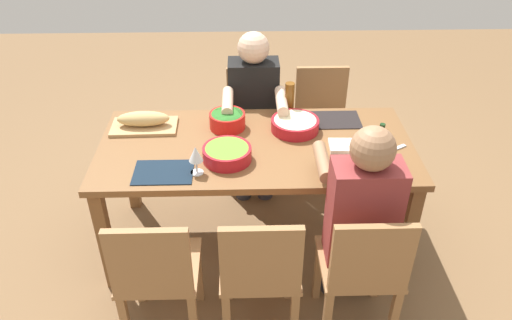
{
  "coord_description": "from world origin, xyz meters",
  "views": [
    {
      "loc": [
        0.07,
        2.47,
        2.3
      ],
      "look_at": [
        0.0,
        0.0,
        0.63
      ],
      "focal_mm": 34.95,
      "sensor_mm": 36.0,
      "label": 1
    }
  ],
  "objects_px": {
    "chair_far_center": "(260,271)",
    "cup_far_left": "(357,156)",
    "serving_bowl_greens": "(227,120)",
    "chair_far_left": "(363,269)",
    "wine_bottle": "(378,154)",
    "diner_far_left": "(361,211)",
    "serving_bowl_salad": "(227,153)",
    "chair_near_center": "(253,119)",
    "serving_bowl_pasta": "(295,124)",
    "wine_glass": "(196,155)",
    "diner_near_center": "(254,105)",
    "chair_far_right": "(156,273)",
    "cutting_board": "(144,127)",
    "napkin_stack": "(341,146)",
    "chair_near_left": "(321,119)",
    "bread_loaf": "(143,119)",
    "dining_table": "(256,156)",
    "beer_bottle": "(289,99)"
  },
  "relations": [
    {
      "from": "bread_loaf",
      "to": "napkin_stack",
      "type": "bearing_deg",
      "value": 167.62
    },
    {
      "from": "chair_near_left",
      "to": "chair_far_right",
      "type": "relative_size",
      "value": 1.0
    },
    {
      "from": "serving_bowl_salad",
      "to": "cutting_board",
      "type": "distance_m",
      "value": 0.64
    },
    {
      "from": "serving_bowl_pasta",
      "to": "cutting_board",
      "type": "bearing_deg",
      "value": -3.12
    },
    {
      "from": "serving_bowl_greens",
      "to": "chair_far_center",
      "type": "bearing_deg",
      "value": 100.13
    },
    {
      "from": "diner_near_center",
      "to": "serving_bowl_greens",
      "type": "relative_size",
      "value": 5.45
    },
    {
      "from": "diner_near_center",
      "to": "chair_far_left",
      "type": "xyz_separation_m",
      "value": [
        -0.51,
        1.32,
        -0.21
      ]
    },
    {
      "from": "chair_far_right",
      "to": "serving_bowl_salad",
      "type": "relative_size",
      "value": 3.11
    },
    {
      "from": "chair_near_center",
      "to": "chair_far_center",
      "type": "relative_size",
      "value": 1.0
    },
    {
      "from": "serving_bowl_greens",
      "to": "serving_bowl_pasta",
      "type": "bearing_deg",
      "value": 174.05
    },
    {
      "from": "chair_near_center",
      "to": "beer_bottle",
      "type": "height_order",
      "value": "beer_bottle"
    },
    {
      "from": "serving_bowl_greens",
      "to": "chair_far_left",
      "type": "bearing_deg",
      "value": 125.34
    },
    {
      "from": "wine_bottle",
      "to": "napkin_stack",
      "type": "xyz_separation_m",
      "value": [
        0.15,
        -0.23,
        -0.1
      ]
    },
    {
      "from": "serving_bowl_pasta",
      "to": "cutting_board",
      "type": "distance_m",
      "value": 0.93
    },
    {
      "from": "diner_near_center",
      "to": "chair_far_left",
      "type": "bearing_deg",
      "value": 110.93
    },
    {
      "from": "chair_far_left",
      "to": "wine_glass",
      "type": "distance_m",
      "value": 1.03
    },
    {
      "from": "serving_bowl_greens",
      "to": "wine_glass",
      "type": "relative_size",
      "value": 1.33
    },
    {
      "from": "diner_near_center",
      "to": "serving_bowl_salad",
      "type": "distance_m",
      "value": 0.75
    },
    {
      "from": "diner_far_left",
      "to": "beer_bottle",
      "type": "relative_size",
      "value": 5.45
    },
    {
      "from": "diner_far_left",
      "to": "serving_bowl_salad",
      "type": "xyz_separation_m",
      "value": [
        0.67,
        -0.41,
        0.09
      ]
    },
    {
      "from": "chair_near_center",
      "to": "chair_far_left",
      "type": "distance_m",
      "value": 1.59
    },
    {
      "from": "serving_bowl_salad",
      "to": "cutting_board",
      "type": "xyz_separation_m",
      "value": [
        0.52,
        -0.37,
        -0.03
      ]
    },
    {
      "from": "dining_table",
      "to": "chair_far_center",
      "type": "distance_m",
      "value": 0.77
    },
    {
      "from": "dining_table",
      "to": "chair_far_left",
      "type": "bearing_deg",
      "value": 123.9
    },
    {
      "from": "chair_far_center",
      "to": "wine_bottle",
      "type": "height_order",
      "value": "wine_bottle"
    },
    {
      "from": "serving_bowl_salad",
      "to": "cup_far_left",
      "type": "relative_size",
      "value": 3.41
    },
    {
      "from": "chair_far_right",
      "to": "cutting_board",
      "type": "relative_size",
      "value": 2.12
    },
    {
      "from": "serving_bowl_salad",
      "to": "chair_far_right",
      "type": "bearing_deg",
      "value": 60.26
    },
    {
      "from": "chair_far_left",
      "to": "wine_bottle",
      "type": "bearing_deg",
      "value": -105.78
    },
    {
      "from": "beer_bottle",
      "to": "cutting_board",
      "type": "bearing_deg",
      "value": 9.29
    },
    {
      "from": "chair_far_right",
      "to": "dining_table",
      "type": "bearing_deg",
      "value": -123.9
    },
    {
      "from": "chair_near_center",
      "to": "wine_bottle",
      "type": "relative_size",
      "value": 2.93
    },
    {
      "from": "chair_far_center",
      "to": "serving_bowl_salad",
      "type": "xyz_separation_m",
      "value": [
        0.17,
        -0.6,
        0.3
      ]
    },
    {
      "from": "chair_near_left",
      "to": "chair_far_center",
      "type": "distance_m",
      "value": 1.59
    },
    {
      "from": "bread_loaf",
      "to": "beer_bottle",
      "type": "xyz_separation_m",
      "value": [
        -0.91,
        -0.15,
        0.04
      ]
    },
    {
      "from": "serving_bowl_greens",
      "to": "beer_bottle",
      "type": "bearing_deg",
      "value": -158.39
    },
    {
      "from": "dining_table",
      "to": "wine_glass",
      "type": "distance_m",
      "value": 0.47
    },
    {
      "from": "wine_bottle",
      "to": "wine_glass",
      "type": "xyz_separation_m",
      "value": [
        0.96,
        -0.0,
        0.01
      ]
    },
    {
      "from": "bread_loaf",
      "to": "wine_glass",
      "type": "xyz_separation_m",
      "value": [
        -0.36,
        0.49,
        0.05
      ]
    },
    {
      "from": "dining_table",
      "to": "chair_far_center",
      "type": "xyz_separation_m",
      "value": [
        0.0,
        0.75,
        -0.17
      ]
    },
    {
      "from": "chair_near_left",
      "to": "chair_far_right",
      "type": "bearing_deg",
      "value": 56.1
    },
    {
      "from": "serving_bowl_pasta",
      "to": "wine_glass",
      "type": "bearing_deg",
      "value": 37.71
    },
    {
      "from": "wine_bottle",
      "to": "cup_far_left",
      "type": "distance_m",
      "value": 0.14
    },
    {
      "from": "cutting_board",
      "to": "serving_bowl_pasta",
      "type": "bearing_deg",
      "value": 176.88
    },
    {
      "from": "chair_near_center",
      "to": "beer_bottle",
      "type": "xyz_separation_m",
      "value": [
        -0.22,
        0.4,
        0.37
      ]
    },
    {
      "from": "serving_bowl_greens",
      "to": "cutting_board",
      "type": "height_order",
      "value": "serving_bowl_greens"
    },
    {
      "from": "cutting_board",
      "to": "wine_bottle",
      "type": "bearing_deg",
      "value": 159.61
    },
    {
      "from": "chair_far_center",
      "to": "cup_far_left",
      "type": "bearing_deg",
      "value": -135.03
    },
    {
      "from": "serving_bowl_salad",
      "to": "napkin_stack",
      "type": "distance_m",
      "value": 0.67
    },
    {
      "from": "serving_bowl_pasta",
      "to": "cup_far_left",
      "type": "distance_m",
      "value": 0.48
    }
  ]
}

